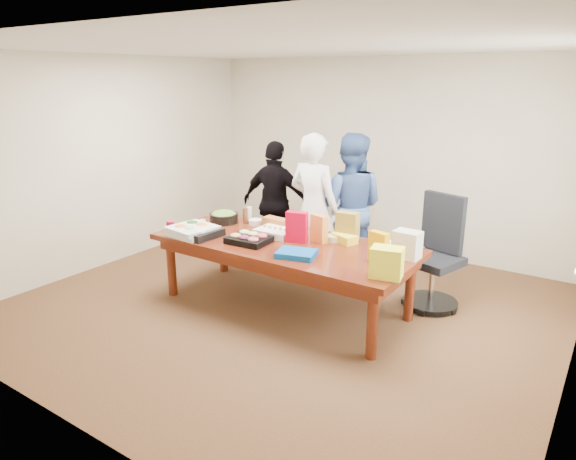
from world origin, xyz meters
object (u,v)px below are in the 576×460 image
Objects in this scene: office_chair at (434,256)px; sheet_cake at (275,232)px; person_right at (349,207)px; salad_bowl at (224,218)px; person_center at (314,208)px; conference_table at (284,275)px.

office_chair is 1.73m from sheet_cake.
salad_bowl is (-1.16, -0.99, -0.09)m from person_right.
person_center is 1.01× the size of person_right.
person_center is 1.09m from salad_bowl.
sheet_cake is at bearing 53.09° from person_right.
office_chair is 1.53m from person_center.
office_chair is 3.44× the size of salad_bowl.
person_center is at bearing 28.36° from person_right.
sheet_cake is 1.19× the size of salad_bowl.
sheet_cake is (-0.35, -1.07, -0.11)m from person_right.
salad_bowl is (-0.85, -0.66, -0.10)m from person_center.
salad_bowl is at bearing 173.77° from sheet_cake.
person_center reaches higher than sheet_cake.
sheet_cake is at bearing -5.63° from salad_bowl.
person_center is 4.48× the size of sheet_cake.
person_center reaches higher than conference_table.
office_chair reaches higher than conference_table.
person_right is 5.28× the size of salad_bowl.
conference_table is 1.62m from office_chair.
sheet_cake is (-0.04, -0.74, -0.12)m from person_center.
office_chair is (1.33, 0.90, 0.21)m from conference_table.
person_center is at bearing 37.83° from salad_bowl.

